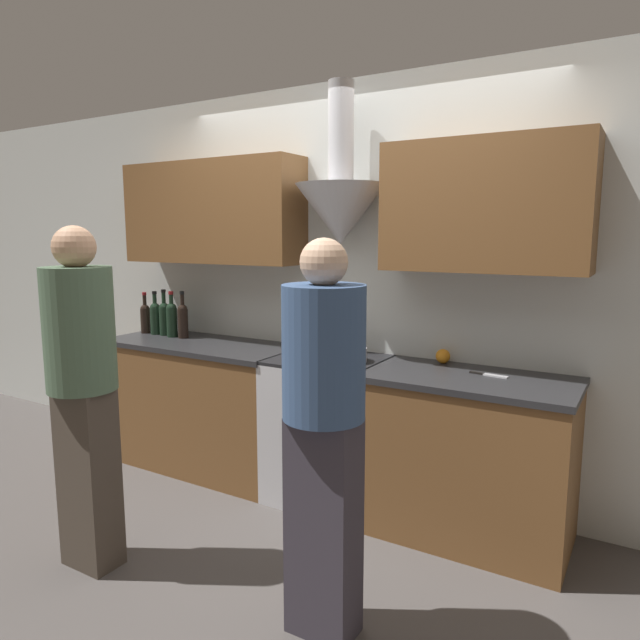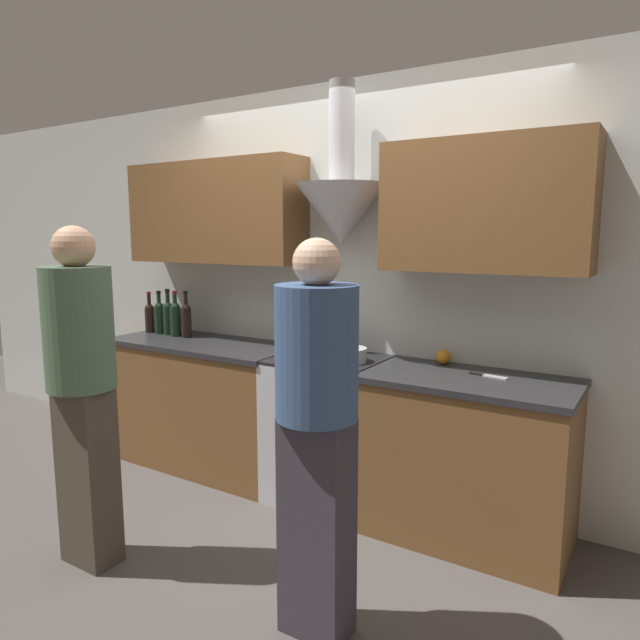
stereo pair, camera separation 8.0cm
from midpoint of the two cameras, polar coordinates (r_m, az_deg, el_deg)
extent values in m
plane|color=#4C4744|center=(3.52, -2.96, -19.43)|extent=(12.00, 12.00, 0.00)
cube|color=silver|center=(3.72, 2.76, 3.14)|extent=(8.40, 0.06, 2.60)
cone|color=silver|center=(3.54, 1.41, 10.54)|extent=(0.56, 0.56, 0.36)
cylinder|color=silver|center=(3.59, 1.44, 18.21)|extent=(0.16, 0.16, 0.60)
cube|color=brown|center=(4.14, -11.31, 10.48)|extent=(1.41, 0.32, 0.70)
cube|color=brown|center=(3.21, 15.44, 10.92)|extent=(1.09, 0.32, 0.70)
cube|color=brown|center=(4.21, -12.13, -8.43)|extent=(1.41, 0.60, 0.87)
cube|color=#28282B|center=(4.10, -12.33, -2.41)|extent=(1.43, 0.62, 0.03)
cube|color=brown|center=(3.30, 13.75, -13.39)|extent=(1.09, 0.60, 0.87)
cube|color=#28282B|center=(3.16, 14.05, -5.79)|extent=(1.12, 0.62, 0.03)
cube|color=silver|center=(3.62, 0.17, -10.97)|extent=(0.65, 0.60, 0.88)
cube|color=black|center=(3.40, -2.40, -12.96)|extent=(0.46, 0.01, 0.40)
cube|color=black|center=(3.49, 0.18, -4.01)|extent=(0.65, 0.60, 0.02)
cube|color=silver|center=(3.74, 2.28, -4.12)|extent=(0.65, 0.06, 0.10)
cylinder|color=black|center=(4.57, -17.53, -0.10)|extent=(0.07, 0.07, 0.18)
sphere|color=black|center=(4.56, -17.59, 1.05)|extent=(0.07, 0.07, 0.07)
cylinder|color=black|center=(4.55, -17.62, 1.82)|extent=(0.03, 0.03, 0.09)
cylinder|color=maroon|center=(4.55, -17.65, 2.53)|extent=(0.03, 0.03, 0.02)
cylinder|color=black|center=(4.49, -16.62, -0.10)|extent=(0.08, 0.08, 0.20)
sphere|color=black|center=(4.48, -16.67, 1.18)|extent=(0.07, 0.07, 0.07)
cylinder|color=black|center=(4.47, -16.71, 1.95)|extent=(0.03, 0.03, 0.09)
cylinder|color=black|center=(4.47, -16.74, 2.64)|extent=(0.03, 0.03, 0.02)
cylinder|color=black|center=(4.43, -15.78, -0.13)|extent=(0.08, 0.08, 0.21)
sphere|color=black|center=(4.42, -15.84, 1.20)|extent=(0.07, 0.07, 0.07)
cylinder|color=black|center=(4.41, -15.88, 2.05)|extent=(0.03, 0.03, 0.10)
cylinder|color=black|center=(4.40, -15.91, 2.81)|extent=(0.03, 0.03, 0.02)
cylinder|color=black|center=(4.35, -15.10, -0.25)|extent=(0.08, 0.08, 0.21)
sphere|color=black|center=(4.33, -15.15, 1.14)|extent=(0.08, 0.08, 0.08)
cylinder|color=black|center=(4.32, -15.18, 1.94)|extent=(0.03, 0.03, 0.08)
cylinder|color=maroon|center=(4.32, -15.21, 2.64)|extent=(0.03, 0.03, 0.02)
cylinder|color=black|center=(4.28, -14.06, -0.36)|extent=(0.08, 0.08, 0.21)
sphere|color=black|center=(4.26, -14.11, 1.04)|extent=(0.07, 0.07, 0.07)
cylinder|color=black|center=(4.26, -14.14, 1.89)|extent=(0.03, 0.03, 0.09)
cylinder|color=black|center=(4.25, -14.17, 2.66)|extent=(0.03, 0.03, 0.02)
cylinder|color=silver|center=(3.60, -1.36, -2.38)|extent=(0.22, 0.22, 0.13)
cylinder|color=silver|center=(3.40, 2.16, -3.48)|extent=(0.22, 0.22, 0.08)
sphere|color=orange|center=(3.42, 11.53, -3.57)|extent=(0.08, 0.08, 0.08)
cube|color=silver|center=(3.18, 16.48, -5.38)|extent=(0.13, 0.05, 0.01)
cube|color=black|center=(3.22, 14.73, -5.15)|extent=(0.08, 0.03, 0.01)
cube|color=#473D33|center=(3.17, -22.80, -14.38)|extent=(0.28, 0.18, 0.91)
cylinder|color=#4C664C|center=(2.96, -23.65, -0.84)|extent=(0.33, 0.33, 0.59)
sphere|color=tan|center=(2.93, -24.11, 6.69)|extent=(0.20, 0.20, 0.20)
cube|color=#38333D|center=(2.48, -0.62, -20.00)|extent=(0.28, 0.18, 0.93)
cylinder|color=#38517A|center=(2.23, -0.65, -3.26)|extent=(0.33, 0.33, 0.53)
sphere|color=#E0B28E|center=(2.18, -0.66, 5.80)|extent=(0.19, 0.19, 0.19)
camera|label=1|loc=(0.04, -90.68, -0.10)|focal=32.00mm
camera|label=2|loc=(0.04, 89.32, 0.10)|focal=32.00mm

